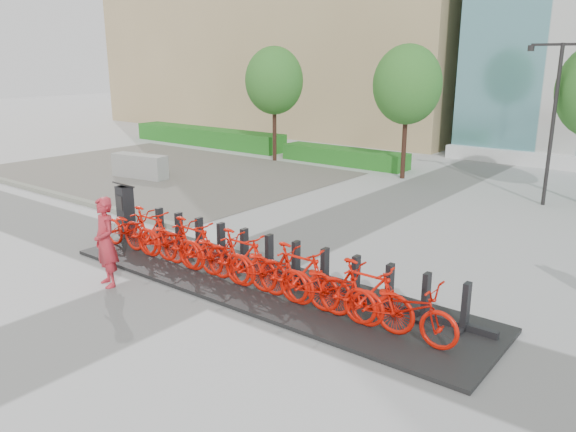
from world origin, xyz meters
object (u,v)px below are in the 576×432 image
Objects in this scene: bike_0 at (130,229)px; kiosk at (126,210)px; worker_red at (105,242)px; jersey_barrier at (140,166)px.

kiosk reaches higher than bike_0.
worker_red reaches higher than jersey_barrier.
worker_red reaches higher than bike_0.
worker_red is at bearing -139.97° from bike_0.
bike_0 reaches higher than jersey_barrier.
jersey_barrier is (-7.12, 5.77, -0.13)m from bike_0.
kiosk is at bearing -49.49° from jersey_barrier.
bike_0 is 1.13m from kiosk.
kiosk is at bearing 58.51° from bike_0.
kiosk is 3.11m from worker_red.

